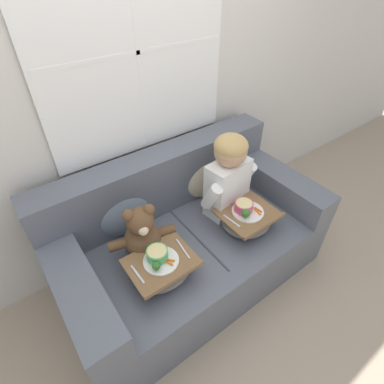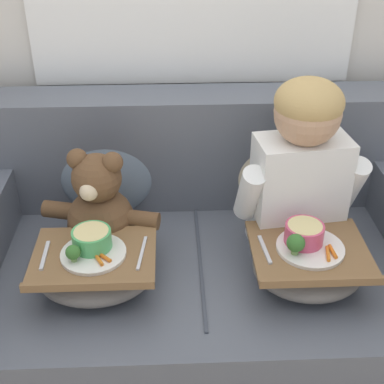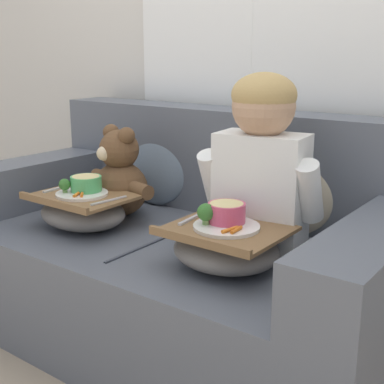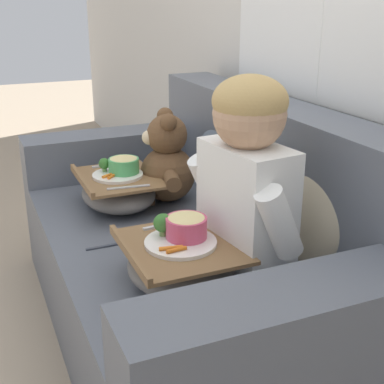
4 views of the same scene
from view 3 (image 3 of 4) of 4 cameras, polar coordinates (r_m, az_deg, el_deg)
name	(u,v)px [view 3 (image 3 of 4)]	position (r m, az deg, el deg)	size (l,w,h in m)	color
ground_plane	(176,336)	(2.33, -1.68, -15.10)	(14.00, 14.00, 0.00)	tan
wall_back_with_window	(256,16)	(2.51, 6.87, 18.14)	(8.00, 0.08, 2.60)	beige
couch	(186,257)	(2.23, -0.69, -7.00)	(1.84, 1.00, 0.92)	#565B66
throw_pillow_behind_child	(293,185)	(2.15, 10.70, 0.78)	(0.40, 0.19, 0.42)	#C1B293
throw_pillow_behind_teddy	(158,163)	(2.53, -3.65, 3.08)	(0.39, 0.19, 0.41)	slate
child_figure	(262,155)	(1.90, 7.47, 3.91)	(0.46, 0.24, 0.64)	white
teddy_bear	(119,178)	(2.35, -7.79, 1.49)	(0.43, 0.31, 0.40)	brown
lap_tray_child	(226,244)	(1.79, 3.62, -5.61)	(0.38, 0.34, 0.22)	slate
lap_tray_teddy	(83,209)	(2.23, -11.57, -1.78)	(0.40, 0.32, 0.21)	slate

